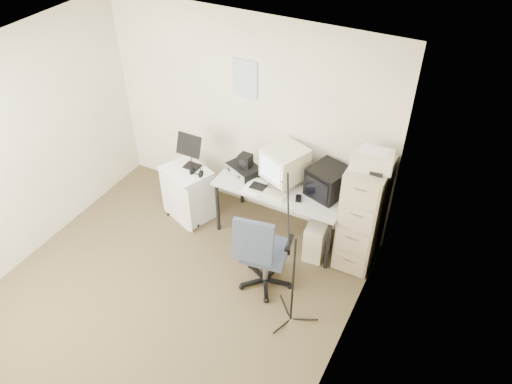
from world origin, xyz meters
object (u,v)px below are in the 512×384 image
at_px(filing_cabinet, 363,214).
at_px(side_cart, 188,192).
at_px(office_chair, 266,250).
at_px(desk, 281,209).

height_order(filing_cabinet, side_cart, filing_cabinet).
bearing_deg(office_chair, side_cart, 145.83).
relative_size(office_chair, side_cart, 1.49).
bearing_deg(filing_cabinet, side_cart, -173.55).
distance_m(filing_cabinet, desk, 0.99).
bearing_deg(desk, office_chair, -76.29).
height_order(desk, office_chair, office_chair).
bearing_deg(side_cart, office_chair, -2.18).
relative_size(filing_cabinet, office_chair, 1.28).
xyz_separation_m(filing_cabinet, desk, (-0.95, -0.03, -0.29)).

